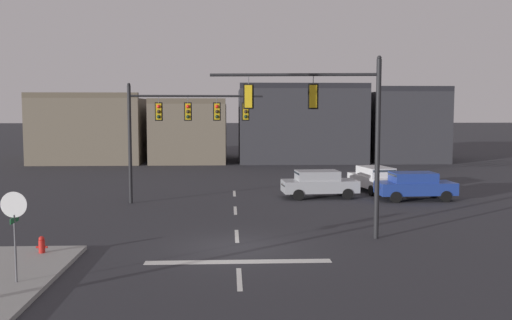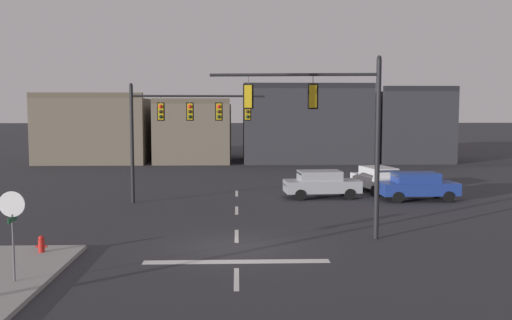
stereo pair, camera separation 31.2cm
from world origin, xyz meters
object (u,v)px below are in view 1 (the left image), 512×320
at_px(stop_sign, 14,215).
at_px(car_lot_farside, 375,179).
at_px(car_lot_nearside, 319,183).
at_px(signal_mast_far_side, 177,120).
at_px(fire_hydrant, 42,248).
at_px(signal_mast_near_side, 331,118).
at_px(car_lot_middle, 415,185).

bearing_deg(stop_sign, car_lot_farside, 50.47).
bearing_deg(car_lot_nearside, signal_mast_far_side, -170.49).
distance_m(stop_sign, fire_hydrant, 3.92).
xyz_separation_m(stop_sign, car_lot_nearside, (11.55, 16.56, -1.29)).
bearing_deg(signal_mast_near_side, car_lot_nearside, 83.35).
height_order(signal_mast_near_side, stop_sign, signal_mast_near_side).
xyz_separation_m(car_lot_middle, car_lot_farside, (-1.50, 3.26, 0.00)).
relative_size(signal_mast_near_side, stop_sign, 2.59).
height_order(signal_mast_near_side, signal_mast_far_side, signal_mast_near_side).
bearing_deg(car_lot_nearside, fire_hydrant, -132.31).
relative_size(signal_mast_far_side, fire_hydrant, 9.96).
height_order(car_lot_middle, fire_hydrant, car_lot_middle).
bearing_deg(signal_mast_near_side, stop_sign, -149.82).
bearing_deg(fire_hydrant, signal_mast_far_side, 72.30).
xyz_separation_m(stop_sign, car_lot_middle, (16.91, 15.42, -1.29)).
bearing_deg(stop_sign, car_lot_nearside, 55.10).
distance_m(signal_mast_near_side, stop_sign, 12.24).
height_order(signal_mast_far_side, stop_sign, signal_mast_far_side).
distance_m(signal_mast_far_side, car_lot_middle, 14.06).
xyz_separation_m(signal_mast_far_side, fire_hydrant, (-3.74, -11.73, -4.28)).
xyz_separation_m(signal_mast_near_side, car_lot_farside, (5.10, 12.68, -3.99)).
bearing_deg(signal_mast_far_side, car_lot_middle, 0.96).
bearing_deg(signal_mast_far_side, car_lot_nearside, 9.51).
xyz_separation_m(signal_mast_far_side, stop_sign, (-3.37, -15.19, -2.46)).
height_order(signal_mast_far_side, car_lot_farside, signal_mast_far_side).
bearing_deg(car_lot_middle, car_lot_farside, 114.67).
bearing_deg(car_lot_middle, signal_mast_far_side, -179.04).
bearing_deg(car_lot_middle, car_lot_nearside, 167.97).
distance_m(signal_mast_near_side, car_lot_farside, 14.23).
distance_m(car_lot_nearside, fire_hydrant, 17.73).
height_order(car_lot_nearside, fire_hydrant, car_lot_nearside).
distance_m(signal_mast_near_side, car_lot_nearside, 11.35).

